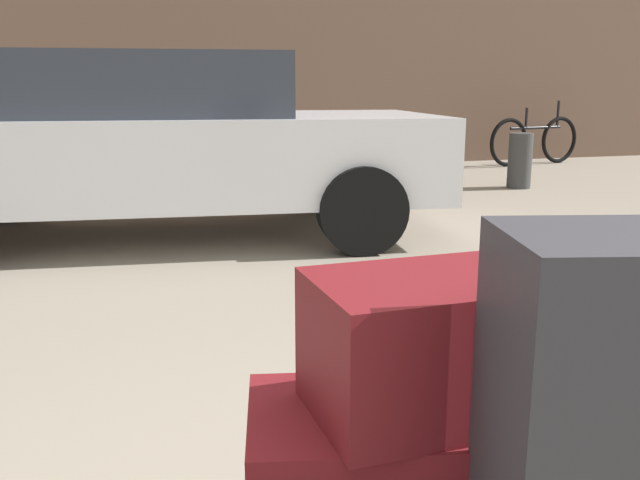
# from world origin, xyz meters

# --- Properties ---
(duffel_bag_maroon_topmost_pile) EXTENTS (0.47, 0.28, 0.23)m
(duffel_bag_maroon_topmost_pile) POSITION_xyz_m (-0.10, 0.07, 0.77)
(duffel_bag_maroon_topmost_pile) COLOR maroon
(duffel_bag_maroon_topmost_pile) RESTS_ON duffel_bag_maroon_stacked_top
(parked_car) EXTENTS (4.47, 2.29, 1.42)m
(parked_car) POSITION_xyz_m (-0.38, 4.60, 0.76)
(parked_car) COLOR silver
(parked_car) RESTS_ON ground_plane
(bicycle_leaning) EXTENTS (1.74, 0.42, 0.96)m
(bicycle_leaning) POSITION_xyz_m (5.43, 8.17, 0.37)
(bicycle_leaning) COLOR black
(bicycle_leaning) RESTS_ON ground_plane
(bollard_kerb_near) EXTENTS (0.28, 0.28, 0.65)m
(bollard_kerb_near) POSITION_xyz_m (2.67, 6.11, 0.32)
(bollard_kerb_near) COLOR #383838
(bollard_kerb_near) RESTS_ON ground_plane
(bollard_kerb_mid) EXTENTS (0.28, 0.28, 0.65)m
(bollard_kerb_mid) POSITION_xyz_m (3.87, 6.11, 0.32)
(bollard_kerb_mid) COLOR #383838
(bollard_kerb_mid) RESTS_ON ground_plane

